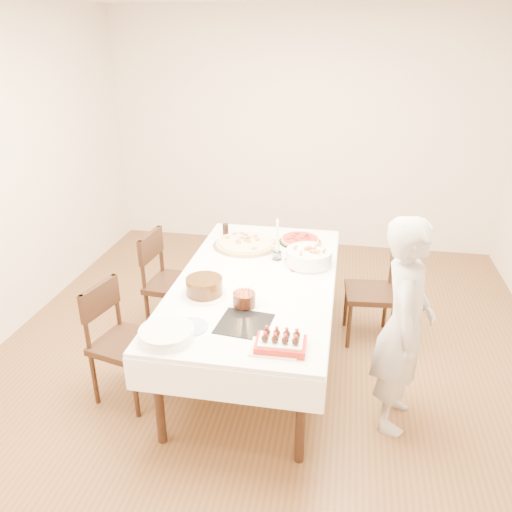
% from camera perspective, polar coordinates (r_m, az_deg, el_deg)
% --- Properties ---
extents(floor, '(5.00, 5.00, 0.00)m').
position_cam_1_polar(floor, '(4.12, 1.32, -11.62)').
color(floor, brown).
rests_on(floor, ground).
extents(wall_back, '(4.50, 0.04, 2.70)m').
position_cam_1_polar(wall_back, '(5.91, 5.43, 13.81)').
color(wall_back, beige).
rests_on(wall_back, floor).
extents(wall_front, '(4.50, 0.04, 2.70)m').
position_cam_1_polar(wall_front, '(1.42, -16.17, -25.38)').
color(wall_front, beige).
rests_on(wall_front, floor).
extents(dining_table, '(1.30, 2.22, 0.75)m').
position_cam_1_polar(dining_table, '(3.87, 0.00, -7.50)').
color(dining_table, white).
rests_on(dining_table, floor).
extents(chair_right_savory, '(0.48, 0.48, 0.86)m').
position_cam_1_polar(chair_right_savory, '(4.26, 12.92, -4.14)').
color(chair_right_savory, '#311A10').
rests_on(chair_right_savory, floor).
extents(chair_left_savory, '(0.50, 0.50, 0.91)m').
position_cam_1_polar(chair_left_savory, '(4.30, -9.28, -3.19)').
color(chair_left_savory, '#311A10').
rests_on(chair_left_savory, floor).
extents(chair_left_dessert, '(0.53, 0.53, 0.87)m').
position_cam_1_polar(chair_left_dessert, '(3.63, -14.55, -9.71)').
color(chair_left_dessert, '#311A10').
rests_on(chair_left_dessert, floor).
extents(person, '(0.42, 0.57, 1.46)m').
position_cam_1_polar(person, '(3.28, 16.54, -7.72)').
color(person, beige).
rests_on(person, floor).
extents(pizza_white, '(0.65, 0.65, 0.04)m').
position_cam_1_polar(pizza_white, '(4.23, -1.17, 1.42)').
color(pizza_white, beige).
rests_on(pizza_white, dining_table).
extents(pizza_pepperoni, '(0.39, 0.39, 0.04)m').
position_cam_1_polar(pizza_pepperoni, '(4.32, 5.05, 1.84)').
color(pizza_pepperoni, red).
rests_on(pizza_pepperoni, dining_table).
extents(red_placemat, '(0.32, 0.32, 0.01)m').
position_cam_1_polar(red_placemat, '(3.92, 5.43, -0.95)').
color(red_placemat, '#B21E1E').
rests_on(red_placemat, dining_table).
extents(pasta_bowl, '(0.46, 0.46, 0.11)m').
position_cam_1_polar(pasta_bowl, '(3.89, 6.07, -0.10)').
color(pasta_bowl, white).
rests_on(pasta_bowl, dining_table).
extents(taper_candle, '(0.08, 0.08, 0.35)m').
position_cam_1_polar(taper_candle, '(3.92, 2.44, 1.95)').
color(taper_candle, white).
rests_on(taper_candle, dining_table).
extents(shaker_pair, '(0.14, 0.14, 0.12)m').
position_cam_1_polar(shaker_pair, '(3.99, 2.29, 0.60)').
color(shaker_pair, white).
rests_on(shaker_pair, dining_table).
extents(cola_glass, '(0.06, 0.06, 0.10)m').
position_cam_1_polar(cola_glass, '(4.48, -3.50, 3.08)').
color(cola_glass, black).
rests_on(cola_glass, dining_table).
extents(layer_cake, '(0.41, 0.41, 0.13)m').
position_cam_1_polar(layer_cake, '(3.45, -5.93, -3.51)').
color(layer_cake, '#37200D').
rests_on(layer_cake, dining_table).
extents(cake_board, '(0.35, 0.35, 0.01)m').
position_cam_1_polar(cake_board, '(3.14, -1.34, -7.77)').
color(cake_board, black).
rests_on(cake_board, dining_table).
extents(birthday_cake, '(0.19, 0.19, 0.15)m').
position_cam_1_polar(birthday_cake, '(3.28, -1.37, -4.44)').
color(birthday_cake, '#3B1B10').
rests_on(birthday_cake, dining_table).
extents(strawberry_box, '(0.29, 0.20, 0.07)m').
position_cam_1_polar(strawberry_box, '(2.90, 2.84, -9.93)').
color(strawberry_box, '#A11912').
rests_on(strawberry_box, dining_table).
extents(box_lid, '(0.28, 0.19, 0.02)m').
position_cam_1_polar(box_lid, '(2.91, 2.09, -10.62)').
color(box_lid, beige).
rests_on(box_lid, dining_table).
extents(plate_stack, '(0.40, 0.40, 0.07)m').
position_cam_1_polar(plate_stack, '(3.03, -10.18, -8.74)').
color(plate_stack, white).
rests_on(plate_stack, dining_table).
extents(china_plate, '(0.23, 0.23, 0.01)m').
position_cam_1_polar(china_plate, '(3.12, -7.52, -8.03)').
color(china_plate, white).
rests_on(china_plate, dining_table).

